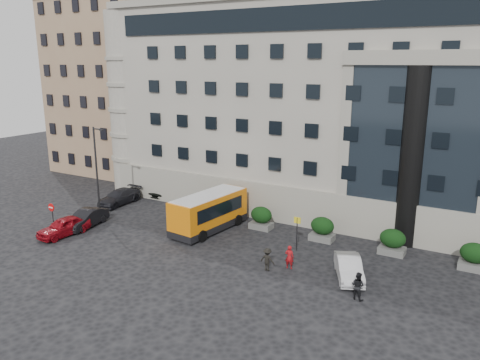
# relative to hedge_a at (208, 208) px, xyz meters

# --- Properties ---
(ground) EXTENTS (120.00, 120.00, 0.00)m
(ground) POSITION_rel_hedge_a_xyz_m (4.00, -7.80, -0.93)
(ground) COLOR black
(ground) RESTS_ON ground
(civic_building) EXTENTS (44.00, 24.00, 18.00)m
(civic_building) POSITION_rel_hedge_a_xyz_m (10.00, 14.20, 8.07)
(civic_building) COLOR gray
(civic_building) RESTS_ON ground
(entrance_column) EXTENTS (1.80, 1.80, 13.00)m
(entrance_column) POSITION_rel_hedge_a_xyz_m (16.00, 2.50, 5.57)
(entrance_column) COLOR black
(entrance_column) RESTS_ON ground
(apartment_near) EXTENTS (14.00, 14.00, 20.00)m
(apartment_near) POSITION_rel_hedge_a_xyz_m (-20.00, 12.20, 9.07)
(apartment_near) COLOR #927155
(apartment_near) RESTS_ON ground
(apartment_far) EXTENTS (13.00, 13.00, 22.00)m
(apartment_far) POSITION_rel_hedge_a_xyz_m (-23.00, 30.20, 10.07)
(apartment_far) COLOR #81684B
(apartment_far) RESTS_ON ground
(hedge_a) EXTENTS (1.80, 1.26, 1.84)m
(hedge_a) POSITION_rel_hedge_a_xyz_m (0.00, 0.00, 0.00)
(hedge_a) COLOR #50504E
(hedge_a) RESTS_ON ground
(hedge_b) EXTENTS (1.80, 1.26, 1.84)m
(hedge_b) POSITION_rel_hedge_a_xyz_m (5.20, 0.00, 0.00)
(hedge_b) COLOR #50504E
(hedge_b) RESTS_ON ground
(hedge_c) EXTENTS (1.80, 1.26, 1.84)m
(hedge_c) POSITION_rel_hedge_a_xyz_m (10.40, 0.00, 0.00)
(hedge_c) COLOR #50504E
(hedge_c) RESTS_ON ground
(hedge_d) EXTENTS (1.80, 1.26, 1.84)m
(hedge_d) POSITION_rel_hedge_a_xyz_m (15.60, 0.00, 0.00)
(hedge_d) COLOR #50504E
(hedge_d) RESTS_ON ground
(hedge_e) EXTENTS (1.80, 1.26, 1.84)m
(hedge_e) POSITION_rel_hedge_a_xyz_m (20.80, 0.00, 0.00)
(hedge_e) COLOR #50504E
(hedge_e) RESTS_ON ground
(street_lamp) EXTENTS (1.16, 0.18, 8.00)m
(street_lamp) POSITION_rel_hedge_a_xyz_m (-7.94, -4.80, 3.44)
(street_lamp) COLOR #262628
(street_lamp) RESTS_ON ground
(bus_stop_sign) EXTENTS (0.50, 0.08, 2.52)m
(bus_stop_sign) POSITION_rel_hedge_a_xyz_m (9.50, -2.80, 0.80)
(bus_stop_sign) COLOR #262628
(bus_stop_sign) RESTS_ON ground
(no_entry_sign) EXTENTS (0.64, 0.16, 2.32)m
(no_entry_sign) POSITION_rel_hedge_a_xyz_m (-9.00, -8.84, 0.72)
(no_entry_sign) COLOR #262628
(no_entry_sign) RESTS_ON ground
(minibus) EXTENTS (3.31, 7.36, 2.97)m
(minibus) POSITION_rel_hedge_a_xyz_m (1.70, -2.40, 0.71)
(minibus) COLOR orange
(minibus) RESTS_ON ground
(red_truck) EXTENTS (2.57, 5.07, 2.67)m
(red_truck) POSITION_rel_hedge_a_xyz_m (-9.69, 6.58, 0.44)
(red_truck) COLOR #9A0E0B
(red_truck) RESTS_ON ground
(parked_car_a) EXTENTS (2.09, 4.36, 1.44)m
(parked_car_a) POSITION_rel_hedge_a_xyz_m (-7.50, -9.04, -0.21)
(parked_car_a) COLOR maroon
(parked_car_a) RESTS_ON ground
(parked_car_b) EXTENTS (2.11, 4.49, 1.42)m
(parked_car_b) POSITION_rel_hedge_a_xyz_m (-7.50, -6.82, -0.22)
(parked_car_b) COLOR black
(parked_car_b) RESTS_ON ground
(parked_car_c) EXTENTS (1.99, 4.78, 1.38)m
(parked_car_c) POSITION_rel_hedge_a_xyz_m (-9.65, -0.75, -0.24)
(parked_car_c) COLOR black
(parked_car_c) RESTS_ON ground
(parked_car_d) EXTENTS (2.47, 5.11, 1.40)m
(parked_car_d) POSITION_rel_hedge_a_xyz_m (-7.50, 4.25, -0.23)
(parked_car_d) COLOR black
(parked_car_d) RESTS_ON ground
(white_taxi) EXTENTS (3.06, 4.36, 1.36)m
(white_taxi) POSITION_rel_hedge_a_xyz_m (14.09, -5.24, -0.25)
(white_taxi) COLOR silver
(white_taxi) RESTS_ON ground
(pedestrian_a) EXTENTS (0.63, 0.46, 1.61)m
(pedestrian_a) POSITION_rel_hedge_a_xyz_m (10.27, -5.81, -0.13)
(pedestrian_a) COLOR #A11014
(pedestrian_a) RESTS_ON ground
(pedestrian_b) EXTENTS (0.93, 0.80, 1.66)m
(pedestrian_b) POSITION_rel_hedge_a_xyz_m (15.33, -7.63, -0.10)
(pedestrian_b) COLOR black
(pedestrian_b) RESTS_ON ground
(pedestrian_c) EXTENTS (1.01, 0.60, 1.54)m
(pedestrian_c) POSITION_rel_hedge_a_xyz_m (9.16, -6.81, -0.16)
(pedestrian_c) COLOR black
(pedestrian_c) RESTS_ON ground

